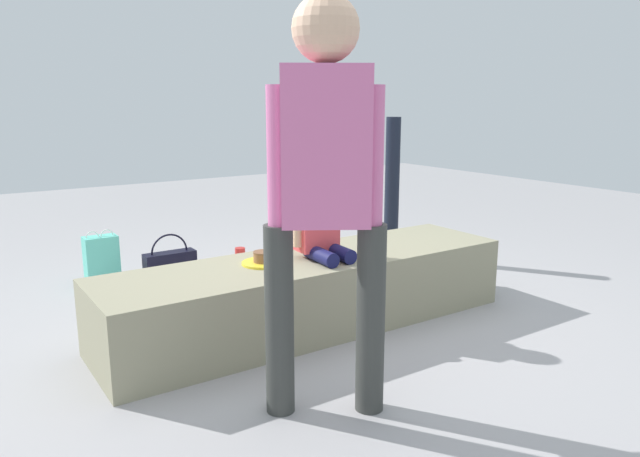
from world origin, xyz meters
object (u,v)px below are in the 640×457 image
object	(u,v)px
gift_bag	(102,261)
party_cup_red	(240,256)
water_bottle_far_side	(230,288)
cake_plate	(263,260)
adult_standing	(325,173)
handbag_black_leather	(170,267)
cake_box_white	(174,303)
child_seated	(319,217)
water_bottle_near_gift	(298,264)

from	to	relation	value
gift_bag	party_cup_red	size ratio (longest dim) A/B	3.15
water_bottle_far_side	cake_plate	bearing A→B (deg)	-95.54
gift_bag	cake_plate	bearing A→B (deg)	-69.64
water_bottle_far_side	party_cup_red	size ratio (longest dim) A/B	1.94
adult_standing	gift_bag	size ratio (longest dim) A/B	4.12
cake_plate	gift_bag	world-z (taller)	cake_plate
cake_plate	adult_standing	bearing A→B (deg)	-101.95
cake_plate	handbag_black_leather	bearing A→B (deg)	94.76
cake_box_white	cake_plate	bearing A→B (deg)	-63.22
adult_standing	cake_plate	size ratio (longest dim) A/B	6.89
child_seated	party_cup_red	bearing A→B (deg)	81.50
adult_standing	cake_plate	xyz separation A→B (m)	(0.17, 0.80, -0.53)
child_seated	water_bottle_near_gift	distance (m)	1.02
cake_plate	handbag_black_leather	world-z (taller)	cake_plate
gift_bag	water_bottle_far_side	xyz separation A→B (m)	(0.53, -0.79, -0.06)
water_bottle_near_gift	water_bottle_far_side	size ratio (longest dim) A/B	0.92
child_seated	water_bottle_near_gift	xyz separation A→B (m)	(0.37, 0.81, -0.50)
party_cup_red	gift_bag	bearing A→B (deg)	-179.77
water_bottle_far_side	handbag_black_leather	size ratio (longest dim) A/B	0.69
gift_bag	water_bottle_far_side	world-z (taller)	gift_bag
handbag_black_leather	adult_standing	bearing A→B (deg)	-92.27
cake_plate	gift_bag	bearing A→B (deg)	110.36
water_bottle_far_side	party_cup_red	world-z (taller)	water_bottle_far_side
cake_box_white	handbag_black_leather	size ratio (longest dim) A/B	0.93
adult_standing	water_bottle_near_gift	xyz separation A→B (m)	(0.84, 1.56, -0.83)
adult_standing	water_bottle_far_side	distance (m)	1.56
adult_standing	water_bottle_near_gift	bearing A→B (deg)	61.75
cake_box_white	handbag_black_leather	world-z (taller)	handbag_black_leather
child_seated	gift_bag	xyz separation A→B (m)	(-0.79, 1.35, -0.42)
party_cup_red	handbag_black_leather	world-z (taller)	handbag_black_leather
gift_bag	party_cup_red	distance (m)	0.99
adult_standing	party_cup_red	world-z (taller)	adult_standing
cake_plate	water_bottle_near_gift	world-z (taller)	cake_plate
child_seated	party_cup_red	distance (m)	1.47
water_bottle_far_side	cake_box_white	size ratio (longest dim) A/B	0.74
cake_box_white	handbag_black_leather	xyz separation A→B (m)	(0.19, 0.56, 0.05)
cake_box_white	child_seated	bearing A→B (deg)	-45.96
party_cup_red	cake_box_white	xyz separation A→B (m)	(-0.79, -0.75, 0.01)
gift_bag	handbag_black_leather	bearing A→B (deg)	-24.70
party_cup_red	water_bottle_near_gift	bearing A→B (deg)	-72.89
cake_plate	water_bottle_near_gift	bearing A→B (deg)	48.69
gift_bag	handbag_black_leather	xyz separation A→B (m)	(0.39, -0.18, -0.05)
handbag_black_leather	water_bottle_near_gift	bearing A→B (deg)	-25.06
cake_plate	water_bottle_far_side	xyz separation A→B (m)	(0.05, 0.51, -0.30)
water_bottle_near_gift	cake_box_white	distance (m)	0.97
water_bottle_near_gift	cake_box_white	size ratio (longest dim) A/B	0.69
water_bottle_near_gift	handbag_black_leather	bearing A→B (deg)	154.94
cake_plate	gift_bag	size ratio (longest dim) A/B	0.60
adult_standing	water_bottle_far_side	bearing A→B (deg)	80.52
child_seated	party_cup_red	xyz separation A→B (m)	(0.20, 1.35, -0.53)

